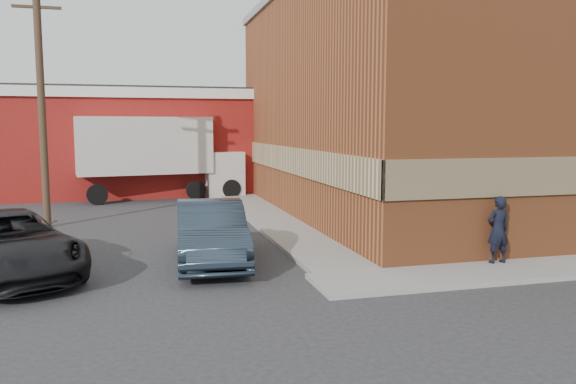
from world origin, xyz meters
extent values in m
plane|color=#28282B|center=(0.00, 0.00, 0.00)|extent=(90.00, 90.00, 0.00)
cube|color=brown|center=(8.50, 9.00, 4.50)|extent=(14.00, 18.00, 9.00)
cube|color=tan|center=(1.46, 9.00, 2.30)|extent=(0.08, 18.16, 1.00)
cube|color=gray|center=(0.60, 9.00, 0.06)|extent=(1.80, 18.00, 0.12)
cube|color=maroon|center=(-6.00, 20.00, 2.50)|extent=(16.00, 8.00, 5.00)
cube|color=silver|center=(-6.00, 20.00, 5.25)|extent=(16.30, 8.30, 0.50)
cube|color=black|center=(-6.00, 20.00, 5.55)|extent=(16.00, 8.00, 0.10)
cylinder|color=#453422|center=(-7.50, 9.00, 4.50)|extent=(0.26, 0.26, 9.00)
cube|color=#453422|center=(-7.50, 9.00, 7.70)|extent=(1.60, 0.10, 0.10)
imported|color=black|center=(4.57, -0.25, 0.98)|extent=(0.65, 0.44, 1.73)
imported|color=#283542|center=(-2.46, 2.14, 0.81)|extent=(2.05, 5.05, 1.63)
imported|color=black|center=(-7.37, 2.00, 0.78)|extent=(4.66, 6.22, 1.57)
cube|color=silver|center=(-4.00, 16.00, 2.69)|extent=(6.62, 3.36, 2.74)
cube|color=#1F743B|center=(-3.83, 14.73, 2.27)|extent=(6.07, 0.85, 0.84)
cube|color=silver|center=(0.08, 16.55, 1.16)|extent=(2.20, 2.56, 2.32)
cylinder|color=black|center=(-6.16, 14.64, 0.48)|extent=(0.98, 0.44, 0.95)
cylinder|color=black|center=(-6.44, 16.73, 0.48)|extent=(0.98, 0.44, 0.95)
cylinder|color=black|center=(-1.56, 15.27, 0.48)|extent=(0.98, 0.44, 0.95)
cylinder|color=black|center=(-1.84, 17.36, 0.48)|extent=(0.98, 0.44, 0.95)
cylinder|color=black|center=(0.22, 15.51, 0.48)|extent=(0.98, 0.44, 0.95)
cylinder|color=black|center=(-0.06, 17.60, 0.48)|extent=(0.98, 0.44, 0.95)
camera|label=1|loc=(-4.24, -12.50, 3.60)|focal=35.00mm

